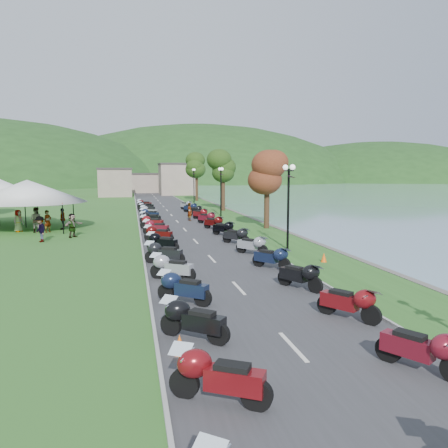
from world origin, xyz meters
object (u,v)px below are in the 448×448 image
pedestrian_a (48,232)px  pedestrian_c (41,242)px  pedestrian_b (37,232)px  vendor_tent_main (28,205)px

pedestrian_a → pedestrian_c: pedestrian_c is taller
pedestrian_b → vendor_tent_main: bearing=-52.2°
pedestrian_b → pedestrian_c: bearing=116.0°
pedestrian_a → pedestrian_b: pedestrian_b is taller
pedestrian_c → pedestrian_b: bearing=162.3°
pedestrian_a → pedestrian_b: size_ratio=0.88×
vendor_tent_main → pedestrian_b: (0.89, -1.82, -2.00)m
pedestrian_c → pedestrian_a: bearing=152.7°
pedestrian_b → pedestrian_c: size_ratio=1.12×
vendor_tent_main → pedestrian_b: size_ratio=3.12×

